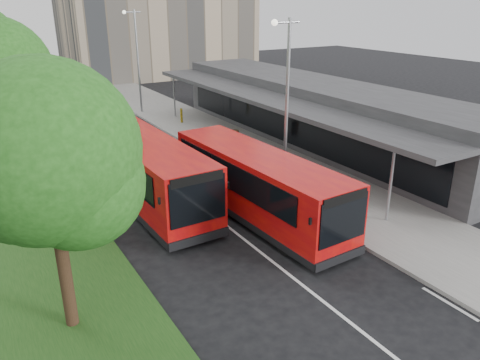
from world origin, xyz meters
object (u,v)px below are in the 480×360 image
object	(u,v)px
bus_main	(257,185)
bus_second	(145,170)
tree_near	(47,164)
bollard	(181,115)
car_near	(64,82)
litter_bin	(235,137)
lamp_post_far	(137,55)
car_far	(35,76)
lamp_post_near	(286,97)

from	to	relation	value
bus_main	bus_second	xyz separation A→B (m)	(-3.50, 4.09, 0.09)
tree_near	bus_second	bearing A→B (deg)	55.53
bollard	car_near	distance (m)	21.20
tree_near	bus_main	size ratio (longest dim) A/B	0.75
litter_bin	tree_near	bearing A→B (deg)	-135.55
bus_main	lamp_post_far	bearing A→B (deg)	80.83
bollard	car_far	xyz separation A→B (m)	(-6.22, 26.64, -0.06)
litter_bin	lamp_post_near	bearing A→B (deg)	-103.74
car_far	lamp_post_far	bearing A→B (deg)	-95.50
lamp_post_near	tree_near	bearing A→B (deg)	-156.03
bus_main	litter_bin	distance (m)	10.50
tree_near	car_near	world-z (taller)	tree_near
lamp_post_far	litter_bin	size ratio (longest dim) A/B	8.67
bollard	bus_main	bearing A→B (deg)	-103.36
litter_bin	bus_second	bearing A→B (deg)	-145.92
tree_near	bus_second	distance (m)	9.62
bus_main	car_far	xyz separation A→B (m)	(-2.31, 43.14, -0.84)
car_near	car_far	bearing A→B (deg)	119.78
tree_near	bus_main	distance (m)	9.86
bus_second	car_far	bearing A→B (deg)	87.18
bollard	car_near	world-z (taller)	bollard
bus_main	bus_second	bearing A→B (deg)	128.11
lamp_post_far	litter_bin	xyz separation A→B (m)	(1.92, -12.15, -4.11)
lamp_post_near	car_far	world-z (taller)	lamp_post_near
litter_bin	car_far	world-z (taller)	car_far
tree_near	lamp_post_far	size ratio (longest dim) A/B	0.96
car_near	litter_bin	bearing A→B (deg)	-69.27
tree_near	bollard	distance (m)	23.84
car_near	lamp_post_near	bearing A→B (deg)	-74.44
tree_near	lamp_post_near	xyz separation A→B (m)	(11.13, 4.95, -0.25)
tree_near	car_far	world-z (taller)	tree_near
lamp_post_far	bus_second	distance (m)	18.81
lamp_post_near	lamp_post_far	distance (m)	20.00
car_far	litter_bin	bearing A→B (deg)	-96.82
bollard	car_far	size ratio (longest dim) A/B	0.28
lamp_post_far	bus_second	size ratio (longest dim) A/B	0.74
car_far	bus_main	bearing A→B (deg)	-105.11
bollard	car_far	world-z (taller)	car_far
litter_bin	car_near	distance (m)	28.20
tree_near	bus_main	world-z (taller)	tree_near
car_far	bollard	bearing A→B (deg)	-95.02
bus_second	car_far	size ratio (longest dim) A/B	2.83
bus_main	litter_bin	bearing A→B (deg)	62.33
lamp_post_far	bollard	size ratio (longest dim) A/B	7.48
litter_bin	bollard	world-z (taller)	bollard
bus_second	bollard	world-z (taller)	bus_second
litter_bin	bollard	bearing A→B (deg)	94.36
car_far	car_near	bearing A→B (deg)	-89.40
bus_second	car_far	distance (m)	39.08
lamp_post_near	bus_second	distance (m)	7.25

